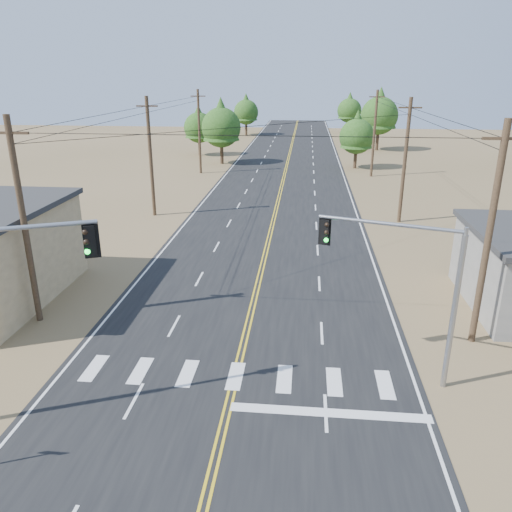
# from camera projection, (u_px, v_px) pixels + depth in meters

# --- Properties ---
(road) EXTENTS (15.00, 200.00, 0.02)m
(road) POSITION_uv_depth(u_px,v_px,m) (272.00, 225.00, 40.95)
(road) COLOR black
(road) RESTS_ON ground
(utility_pole_left_near) EXTENTS (1.80, 0.30, 10.00)m
(utility_pole_left_near) POSITION_uv_depth(u_px,v_px,m) (24.00, 222.00, 23.35)
(utility_pole_left_near) COLOR #4C3826
(utility_pole_left_near) RESTS_ON ground
(utility_pole_left_mid) EXTENTS (1.80, 0.30, 10.00)m
(utility_pole_left_mid) POSITION_uv_depth(u_px,v_px,m) (151.00, 156.00, 42.05)
(utility_pole_left_mid) COLOR #4C3826
(utility_pole_left_mid) RESTS_ON ground
(utility_pole_left_far) EXTENTS (1.80, 0.30, 10.00)m
(utility_pole_left_far) POSITION_uv_depth(u_px,v_px,m) (199.00, 131.00, 60.75)
(utility_pole_left_far) COLOR #4C3826
(utility_pole_left_far) RESTS_ON ground
(utility_pole_right_near) EXTENTS (1.80, 0.30, 10.00)m
(utility_pole_right_near) POSITION_uv_depth(u_px,v_px,m) (489.00, 235.00, 21.39)
(utility_pole_right_near) COLOR #4C3826
(utility_pole_right_near) RESTS_ON ground
(utility_pole_right_mid) EXTENTS (1.80, 0.30, 10.00)m
(utility_pole_right_mid) POSITION_uv_depth(u_px,v_px,m) (405.00, 160.00, 40.09)
(utility_pole_right_mid) COLOR #4C3826
(utility_pole_right_mid) RESTS_ON ground
(utility_pole_right_far) EXTENTS (1.80, 0.30, 10.00)m
(utility_pole_right_far) POSITION_uv_depth(u_px,v_px,m) (374.00, 133.00, 58.79)
(utility_pole_right_far) COLOR #4C3826
(utility_pole_right_far) RESTS_ON ground
(signal_mast_right) EXTENTS (5.24, 1.84, 6.56)m
(signal_mast_right) POSITION_uv_depth(u_px,v_px,m) (414.00, 276.00, 18.83)
(signal_mast_right) COLOR gray
(signal_mast_right) RESTS_ON ground
(tree_left_near) EXTENTS (5.31, 5.31, 8.86)m
(tree_left_near) POSITION_uv_depth(u_px,v_px,m) (221.00, 123.00, 67.26)
(tree_left_near) COLOR #3F2D1E
(tree_left_near) RESTS_ON ground
(tree_left_mid) EXTENTS (4.49, 4.49, 7.48)m
(tree_left_mid) POSITION_uv_depth(u_px,v_px,m) (199.00, 124.00, 74.69)
(tree_left_mid) COLOR #3F2D1E
(tree_left_mid) RESTS_ON ground
(tree_left_far) EXTENTS (4.91, 4.91, 8.18)m
(tree_left_far) POSITION_uv_depth(u_px,v_px,m) (246.00, 110.00, 100.03)
(tree_left_far) COLOR #3F2D1E
(tree_left_far) RESTS_ON ground
(tree_right_near) EXTENTS (4.47, 4.47, 7.44)m
(tree_right_near) POSITION_uv_depth(u_px,v_px,m) (357.00, 133.00, 64.15)
(tree_right_near) COLOR #3F2D1E
(tree_right_near) RESTS_ON ground
(tree_right_mid) EXTENTS (5.92, 5.92, 9.87)m
(tree_right_mid) POSITION_uv_depth(u_px,v_px,m) (380.00, 112.00, 79.37)
(tree_right_mid) COLOR #3F2D1E
(tree_right_mid) RESTS_ON ground
(tree_right_far) EXTENTS (4.97, 4.97, 8.28)m
(tree_right_far) POSITION_uv_depth(u_px,v_px,m) (349.00, 108.00, 103.83)
(tree_right_far) COLOR #3F2D1E
(tree_right_far) RESTS_ON ground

